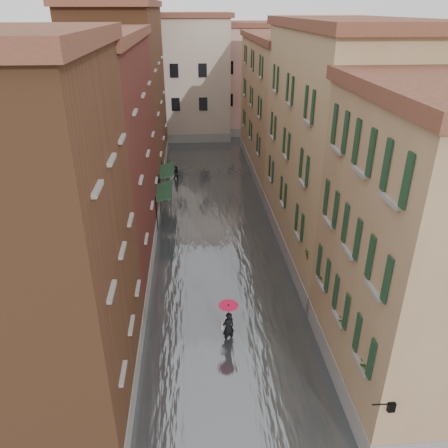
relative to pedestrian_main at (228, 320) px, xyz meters
name	(u,v)px	position (x,y,z in m)	size (l,w,h in m)	color
ground	(231,351)	(0.08, -0.65, -1.23)	(120.00, 120.00, 0.00)	#575759
floodwater	(215,223)	(0.08, 12.35, -1.13)	(10.00, 60.00, 0.20)	#4E5356
building_left_near	(30,256)	(-6.92, -2.65, 5.27)	(6.00, 8.00, 13.00)	brown
building_left_mid	(93,160)	(-6.92, 8.35, 5.02)	(6.00, 14.00, 12.50)	#56211B
building_left_far	(125,97)	(-6.92, 23.35, 5.77)	(6.00, 16.00, 14.00)	brown
building_right_near	(428,259)	(7.08, -2.65, 4.52)	(6.00, 8.00, 11.50)	#8E6A49
building_right_mid	(337,150)	(7.08, 8.35, 5.27)	(6.00, 14.00, 13.00)	tan
building_right_far	(285,110)	(7.08, 23.35, 4.52)	(6.00, 16.00, 11.50)	#8E6A49
building_end_cream	(176,79)	(-2.92, 37.35, 5.27)	(12.00, 9.00, 13.00)	#C0AE99
building_end_pink	(250,80)	(6.08, 39.35, 4.77)	(10.00, 9.00, 12.00)	#D2A093
awning_near	(164,192)	(-3.40, 12.65, 1.24)	(1.09, 3.35, 2.80)	#16331E
awning_far	(166,171)	(-3.40, 16.94, 1.24)	(1.09, 3.31, 2.80)	#16331E
wall_lantern	(390,406)	(4.41, -6.65, 1.77)	(0.71, 0.22, 0.35)	black
window_planters	(334,293)	(4.20, -1.46, 2.28)	(0.59, 8.37, 0.84)	maroon
pedestrian_main	(228,320)	(0.00, 0.00, 0.00)	(0.92, 0.92, 2.06)	black
pedestrian_far	(177,174)	(-2.77, 21.23, -0.53)	(0.69, 0.54, 1.42)	#232326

